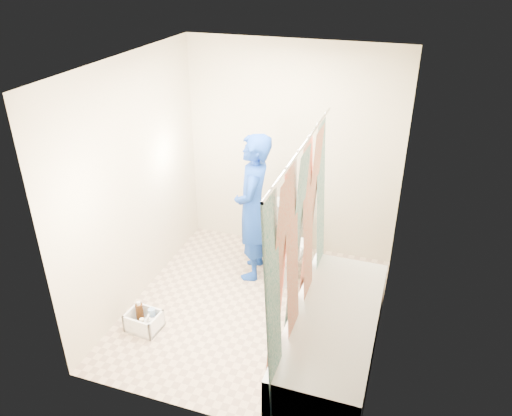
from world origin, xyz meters
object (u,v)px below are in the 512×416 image
(plumber, at_px, (253,208))
(cleaning_caddy, at_px, (145,322))
(bathtub, at_px, (332,336))
(toilet, at_px, (289,243))

(plumber, xyz_separation_m, cleaning_caddy, (-0.66, -1.21, -0.72))
(bathtub, height_order, cleaning_caddy, bathtub)
(bathtub, xyz_separation_m, plumber, (-1.07, 1.04, 0.54))
(toilet, distance_m, plumber, 0.58)
(cleaning_caddy, bearing_deg, toilet, 57.77)
(cleaning_caddy, bearing_deg, bathtub, 10.61)
(toilet, xyz_separation_m, cleaning_caddy, (-1.02, -1.34, -0.29))
(bathtub, height_order, toilet, toilet)
(plumber, bearing_deg, cleaning_caddy, -38.61)
(bathtub, bearing_deg, plumber, 135.79)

